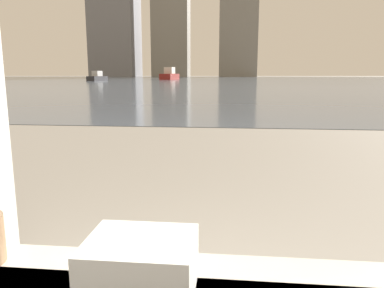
# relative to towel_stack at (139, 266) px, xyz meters

# --- Properties ---
(towel_stack) EXTENTS (0.22, 0.19, 0.12)m
(towel_stack) POSITION_rel_towel_stack_xyz_m (0.00, 0.00, 0.00)
(towel_stack) COLOR white
(towel_stack) RESTS_ON bathtub
(harbor_water) EXTENTS (180.00, 110.00, 0.01)m
(harbor_water) POSITION_rel_towel_stack_xyz_m (0.00, 61.13, -0.59)
(harbor_water) COLOR slate
(harbor_water) RESTS_ON ground_plane
(harbor_boat_0) EXTENTS (2.52, 5.50, 1.99)m
(harbor_boat_0) POSITION_rel_towel_stack_xyz_m (-9.94, 60.32, 0.12)
(harbor_boat_0) COLOR maroon
(harbor_boat_0) RESTS_ON harbor_water
(harbor_boat_2) EXTENTS (1.85, 3.72, 1.33)m
(harbor_boat_2) POSITION_rel_towel_stack_xyz_m (-17.98, 49.01, -0.11)
(harbor_boat_2) COLOR #2D2D33
(harbor_boat_2) RESTS_ON harbor_water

